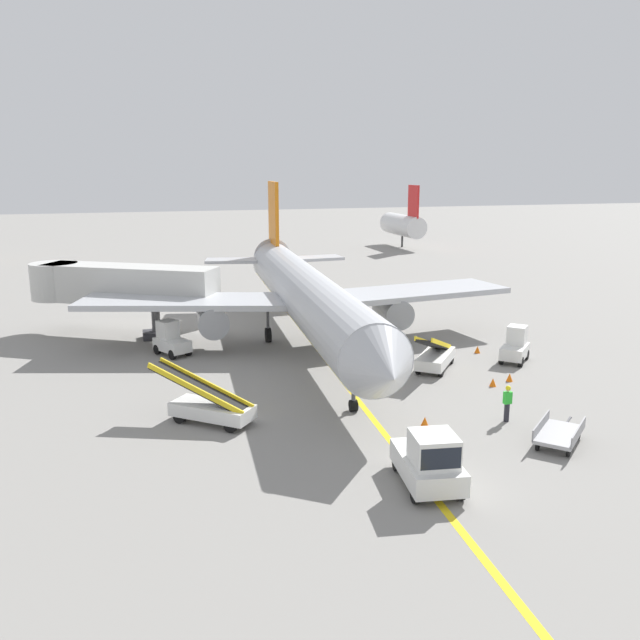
% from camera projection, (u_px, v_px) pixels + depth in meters
% --- Properties ---
extents(ground_plane, '(300.00, 300.00, 0.00)m').
position_uv_depth(ground_plane, '(369.00, 428.00, 29.55)').
color(ground_plane, gray).
extents(taxi_line_yellow, '(6.04, 79.82, 0.01)m').
position_uv_depth(taxi_line_yellow, '(351.00, 391.00, 34.46)').
color(taxi_line_yellow, yellow).
rests_on(taxi_line_yellow, ground).
extents(airliner, '(28.54, 35.34, 10.10)m').
position_uv_depth(airliner, '(305.00, 294.00, 42.29)').
color(airliner, '#B2B5BA').
rests_on(airliner, ground).
extents(jet_bridge, '(12.37, 8.60, 4.85)m').
position_uv_depth(jet_bridge, '(111.00, 284.00, 44.94)').
color(jet_bridge, beige).
rests_on(jet_bridge, ground).
extents(pushback_tug, '(2.38, 3.83, 2.20)m').
position_uv_depth(pushback_tug, '(429.00, 461.00, 23.91)').
color(pushback_tug, silver).
rests_on(pushback_tug, ground).
extents(baggage_tug_near_wing, '(2.60, 2.63, 2.10)m').
position_uv_depth(baggage_tug_near_wing, '(515.00, 346.00, 39.46)').
color(baggage_tug_near_wing, silver).
rests_on(baggage_tug_near_wing, ground).
extents(baggage_tug_by_cargo_door, '(2.30, 2.73, 2.10)m').
position_uv_depth(baggage_tug_by_cargo_door, '(171.00, 340.00, 40.88)').
color(baggage_tug_by_cargo_door, silver).
rests_on(baggage_tug_by_cargo_door, ground).
extents(belt_loader_forward_hold, '(4.63, 4.18, 2.59)m').
position_uv_depth(belt_loader_forward_hold, '(210.00, 406.00, 30.04)').
color(belt_loader_forward_hold, silver).
rests_on(belt_loader_forward_hold, ground).
extents(belt_loader_aft_hold, '(4.11, 4.68, 2.59)m').
position_uv_depth(belt_loader_aft_hold, '(435.00, 356.00, 37.96)').
color(belt_loader_aft_hold, silver).
rests_on(belt_loader_aft_hold, ground).
extents(baggage_cart_loaded, '(3.32, 3.13, 0.94)m').
position_uv_depth(baggage_cart_loaded, '(559.00, 434.00, 27.73)').
color(baggage_cart_loaded, '#A5A5A8').
rests_on(baggage_cart_loaded, ground).
extents(ground_crew_marshaller, '(0.36, 0.24, 1.70)m').
position_uv_depth(ground_crew_marshaller, '(507.00, 402.00, 30.14)').
color(ground_crew_marshaller, '#26262D').
rests_on(ground_crew_marshaller, ground).
extents(safety_cone_nose_left, '(0.36, 0.36, 0.44)m').
position_uv_depth(safety_cone_nose_left, '(477.00, 349.00, 41.39)').
color(safety_cone_nose_left, orange).
rests_on(safety_cone_nose_left, ground).
extents(safety_cone_nose_right, '(0.36, 0.36, 0.44)m').
position_uv_depth(safety_cone_nose_right, '(169.00, 338.00, 44.21)').
color(safety_cone_nose_right, orange).
rests_on(safety_cone_nose_right, ground).
extents(safety_cone_wingtip_left, '(0.36, 0.36, 0.44)m').
position_uv_depth(safety_cone_wingtip_left, '(493.00, 382.00, 35.12)').
color(safety_cone_wingtip_left, orange).
rests_on(safety_cone_wingtip_left, ground).
extents(safety_cone_wingtip_right, '(0.36, 0.36, 0.44)m').
position_uv_depth(safety_cone_wingtip_right, '(425.00, 421.00, 29.73)').
color(safety_cone_wingtip_right, orange).
rests_on(safety_cone_wingtip_right, ground).
extents(safety_cone_tail_area, '(0.36, 0.36, 0.44)m').
position_uv_depth(safety_cone_tail_area, '(510.00, 377.00, 35.92)').
color(safety_cone_tail_area, orange).
rests_on(safety_cone_tail_area, ground).
extents(distant_aircraft_far_right, '(3.00, 10.10, 8.80)m').
position_uv_depth(distant_aircraft_far_right, '(403.00, 224.00, 94.72)').
color(distant_aircraft_far_right, silver).
rests_on(distant_aircraft_far_right, ground).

